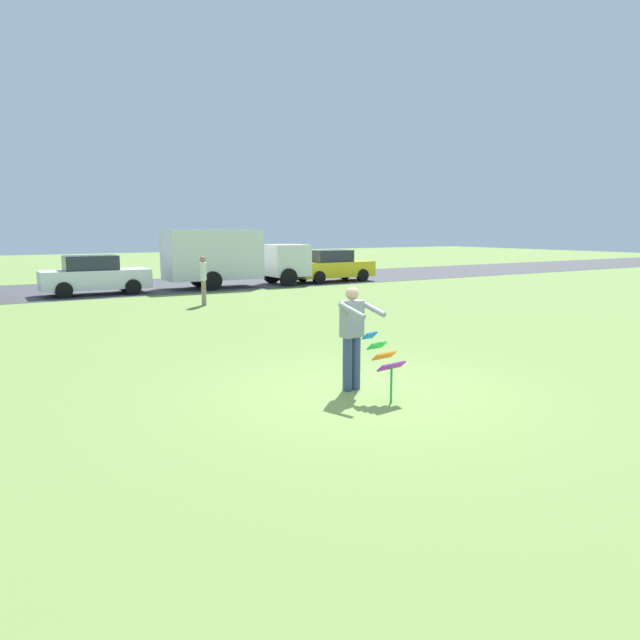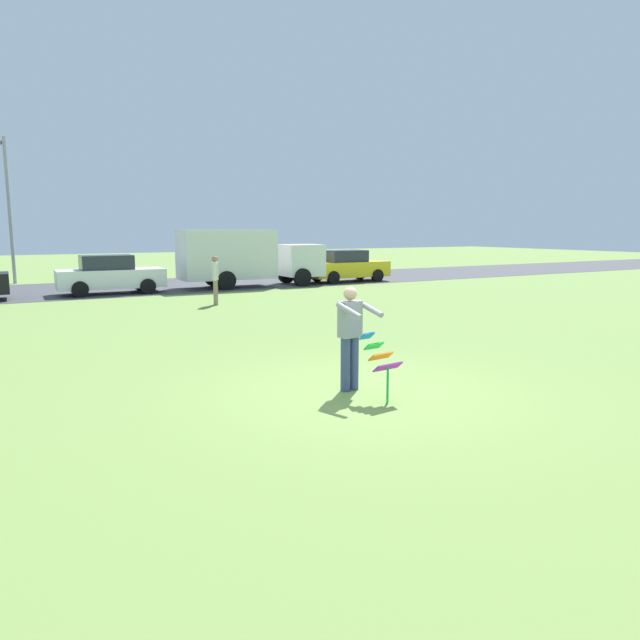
# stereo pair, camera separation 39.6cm
# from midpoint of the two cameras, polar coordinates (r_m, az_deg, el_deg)

# --- Properties ---
(ground_plane) EXTENTS (120.00, 120.00, 0.00)m
(ground_plane) POSITION_cam_midpoint_polar(r_m,az_deg,el_deg) (9.76, 5.62, -7.05)
(ground_plane) COLOR olive
(road_strip) EXTENTS (120.00, 8.00, 0.01)m
(road_strip) POSITION_cam_midpoint_polar(r_m,az_deg,el_deg) (28.31, -18.31, 2.99)
(road_strip) COLOR #424247
(road_strip) RESTS_ON ground
(person_kite_flyer) EXTENTS (0.59, 0.70, 1.73)m
(person_kite_flyer) POSITION_cam_midpoint_polar(r_m,az_deg,el_deg) (9.68, 4.16, -1.39)
(person_kite_flyer) COLOR #384772
(person_kite_flyer) RESTS_ON ground
(kite_held) EXTENTS (0.53, 0.67, 1.05)m
(kite_held) POSITION_cam_midpoint_polar(r_m,az_deg,el_deg) (9.19, 7.12, -3.67)
(kite_held) COLOR blue
(kite_held) RESTS_ON ground
(parked_car_white) EXTENTS (4.25, 1.93, 1.60)m
(parked_car_white) POSITION_cam_midpoint_polar(r_m,az_deg,el_deg) (25.73, -19.26, 4.12)
(parked_car_white) COLOR white
(parked_car_white) RESTS_ON ground
(parked_truck_white_box) EXTENTS (6.77, 2.29, 2.62)m
(parked_truck_white_box) POSITION_cam_midpoint_polar(r_m,az_deg,el_deg) (27.37, -6.96, 6.14)
(parked_truck_white_box) COLOR silver
(parked_truck_white_box) RESTS_ON ground
(parked_car_yellow) EXTENTS (4.20, 1.84, 1.60)m
(parked_car_yellow) POSITION_cam_midpoint_polar(r_m,az_deg,el_deg) (29.98, 2.97, 5.20)
(parked_car_yellow) COLOR yellow
(parked_car_yellow) RESTS_ON ground
(streetlight_pole) EXTENTS (0.24, 1.65, 7.00)m
(streetlight_pole) POSITION_cam_midpoint_polar(r_m,az_deg,el_deg) (32.63, -27.64, 10.18)
(streetlight_pole) COLOR #9E9EA3
(streetlight_pole) RESTS_ON ground
(person_walker_near) EXTENTS (0.33, 0.54, 1.73)m
(person_walker_near) POSITION_cam_midpoint_polar(r_m,az_deg,el_deg) (21.02, -9.58, 3.98)
(person_walker_near) COLOR gray
(person_walker_near) RESTS_ON ground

